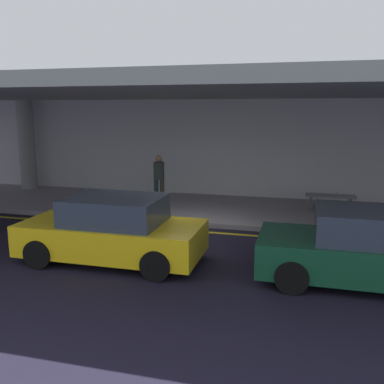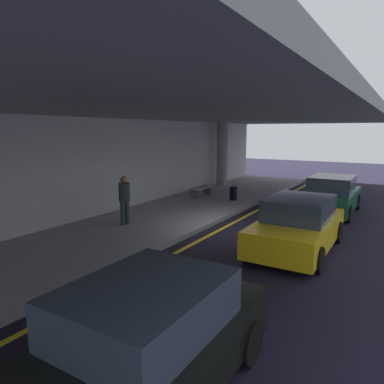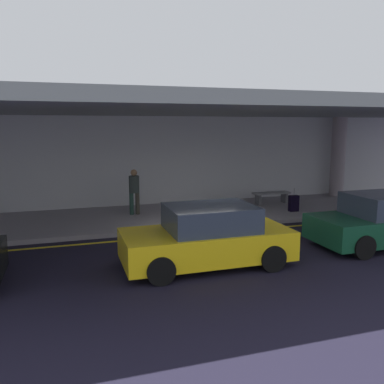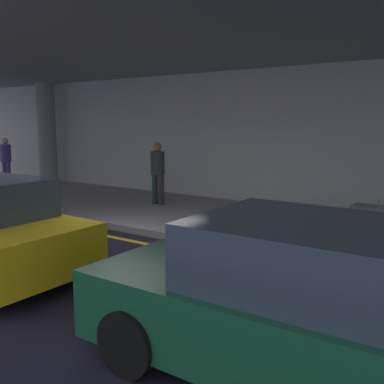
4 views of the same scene
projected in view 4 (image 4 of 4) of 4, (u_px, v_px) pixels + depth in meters
ground_plane at (118, 249)px, 8.32m from camera, size 60.00×60.00×0.00m
sidewalk at (207, 217)px, 10.83m from camera, size 26.00×4.20×0.15m
lane_stripe_yellow at (138, 242)px, 8.78m from camera, size 26.00×0.14×0.01m
support_column_far_left at (47, 133)px, 16.26m from camera, size 0.65×0.65×3.65m
ceiling_overhang at (196, 50)px, 9.82m from camera, size 28.00×13.20×0.30m
terminal_back_wall at (250, 139)px, 12.38m from camera, size 26.00×0.30×3.80m
car_dark_green at (305, 306)px, 3.99m from camera, size 4.10×1.92×1.50m
traveler_with_luggage at (6, 158)px, 15.88m from camera, size 0.38×0.38×1.68m
person_waiting_for_ride at (158, 169)px, 11.93m from camera, size 0.38×0.38×1.68m
suitcase_upright_primary at (376, 233)px, 7.63m from camera, size 0.36×0.22×0.90m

